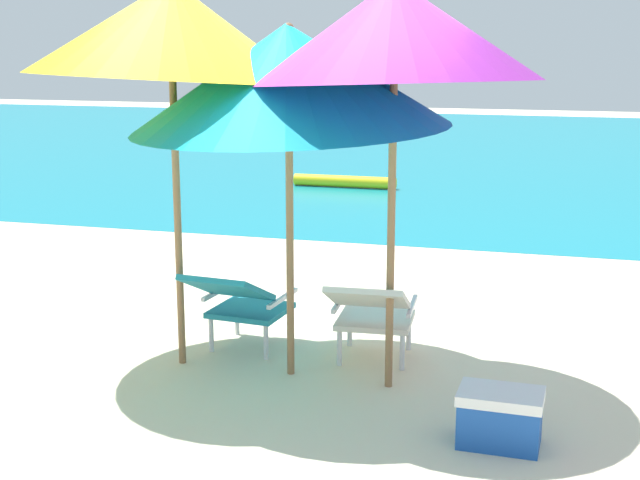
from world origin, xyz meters
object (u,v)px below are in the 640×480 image
Objects in this scene: beach_umbrella_left at (171,31)px; beach_umbrella_right at (395,32)px; cooler_box at (500,417)px; lounge_chair_right at (372,311)px; beach_umbrella_center at (289,76)px; lounge_chair_left at (240,300)px; swim_buoy at (345,181)px.

beach_umbrella_right is at bearing -1.55° from beach_umbrella_left.
beach_umbrella_right is at bearing 138.40° from cooler_box.
lounge_chair_right is 1.70m from beach_umbrella_center.
lounge_chair_left is at bearing 164.43° from beach_umbrella_right.
lounge_chair_right is at bearing 12.85° from beach_umbrella_left.
beach_umbrella_left is (0.75, -7.70, 2.19)m from swim_buoy.
beach_umbrella_right is at bearing -60.52° from lounge_chair_right.
lounge_chair_left is at bearing 40.26° from beach_umbrella_left.
swim_buoy is at bearing 109.67° from cooler_box.
lounge_chair_right is at bearing 0.86° from lounge_chair_left.
beach_umbrella_left reaches higher than beach_umbrella_right.
lounge_chair_left is 2.19m from cooler_box.
cooler_box is at bearing -27.59° from lounge_chair_left.
swim_buoy is 0.54× the size of beach_umbrella_center.
beach_umbrella_left is 3.19m from cooler_box.
beach_umbrella_left is 1.01× the size of beach_umbrella_right.
beach_umbrella_left is (-1.30, -0.30, 1.89)m from lounge_chair_right.
swim_buoy is 1.76× the size of lounge_chair_right.
beach_umbrella_center is 2.46m from cooler_box.
beach_umbrella_right is (2.24, -7.74, 2.18)m from swim_buoy.
lounge_chair_left is 1.94m from beach_umbrella_left.
beach_umbrella_left reaches higher than beach_umbrella_center.
beach_umbrella_left is 5.56× the size of cooler_box.
beach_umbrella_right is at bearing -3.77° from beach_umbrella_center.
swim_buoy is 7.69m from lounge_chair_right.
lounge_chair_right reaches higher than cooler_box.
lounge_chair_left is at bearing -81.70° from swim_buoy.
lounge_chair_right is at bearing 30.33° from beach_umbrella_center.
beach_umbrella_center is at bearing -149.67° from lounge_chair_right.
beach_umbrella_right is 5.50× the size of cooler_box.
lounge_chair_right is 2.31m from beach_umbrella_left.
cooler_box is (3.01, -8.43, 0.06)m from swim_buoy.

